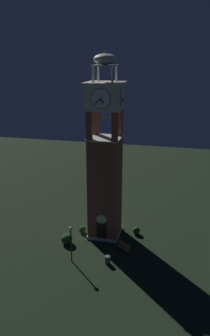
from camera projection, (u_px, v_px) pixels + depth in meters
name	position (u px, v px, depth m)	size (l,w,h in m)	color
ground	(105.00, 234.00, 37.35)	(80.00, 80.00, 0.00)	black
clock_tower	(105.00, 165.00, 34.78)	(3.72, 3.72, 19.37)	brown
park_bench	(124.00, 247.00, 33.87)	(1.58, 1.23, 0.95)	brown
lamp_post	(71.00, 237.00, 31.53)	(0.36, 0.36, 3.75)	black
trash_bin	(107.00, 260.00, 31.88)	(0.52, 0.52, 0.80)	#4C4C51
shrub_near_entry	(83.00, 229.00, 37.44)	(0.82, 0.82, 0.85)	#234C28
shrub_left_of_tower	(67.00, 239.00, 35.25)	(1.22, 1.22, 1.10)	#234C28
shrub_behind_bench	(136.00, 231.00, 37.17)	(0.79, 0.79, 0.86)	#234C28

